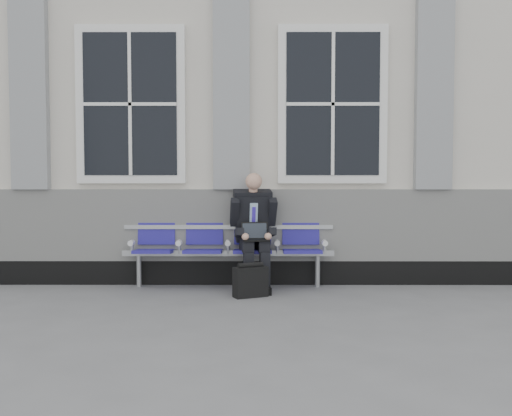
{
  "coord_description": "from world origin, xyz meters",
  "views": [
    {
      "loc": [
        -0.58,
        -5.66,
        1.34
      ],
      "look_at": [
        -0.6,
        0.9,
        0.99
      ],
      "focal_mm": 40.0,
      "sensor_mm": 36.0,
      "label": 1
    }
  ],
  "objects": [
    {
      "name": "briefcase",
      "position": [
        -0.66,
        0.7,
        0.18
      ],
      "size": [
        0.41,
        0.3,
        0.39
      ],
      "color": "black",
      "rests_on": "ground"
    },
    {
      "name": "businessman",
      "position": [
        -0.62,
        1.19,
        0.76
      ],
      "size": [
        0.59,
        0.79,
        1.4
      ],
      "color": "black",
      "rests_on": "ground"
    },
    {
      "name": "station_building",
      "position": [
        -0.02,
        3.47,
        2.22
      ],
      "size": [
        14.4,
        4.4,
        4.49
      ],
      "color": "beige",
      "rests_on": "ground"
    },
    {
      "name": "ground",
      "position": [
        0.0,
        0.0,
        0.0
      ],
      "size": [
        70.0,
        70.0,
        0.0
      ],
      "primitive_type": "plane",
      "color": "slate",
      "rests_on": "ground"
    },
    {
      "name": "bench",
      "position": [
        -0.94,
        1.32,
        0.55
      ],
      "size": [
        2.6,
        0.47,
        0.91
      ],
      "color": "#9EA0A3",
      "rests_on": "ground"
    }
  ]
}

